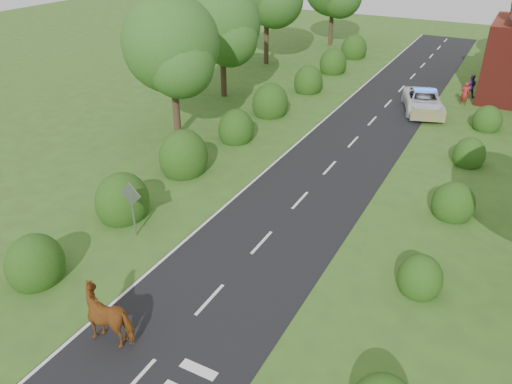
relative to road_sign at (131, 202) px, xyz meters
The scene contains 12 objects.
ground 5.63m from the road_sign, 21.80° to the right, with size 120.00×120.00×0.00m, color #395622.
road 14.03m from the road_sign, 68.96° to the left, with size 6.00×70.00×0.02m, color black.
road_markings 11.56m from the road_sign, 72.72° to the left, with size 4.96×70.00×0.01m.
hedgerow_left 9.85m from the road_sign, 98.87° to the left, with size 2.75×50.41×3.00m.
hedgerow_right 14.85m from the road_sign, 38.46° to the left, with size 2.10×45.78×2.10m.
tree_left_a 11.55m from the road_sign, 115.73° to the left, with size 5.74×5.60×8.38m.
tree_left_b 19.22m from the road_sign, 109.29° to the left, with size 5.74×5.60×8.07m.
road_sign is the anchor object (origin of this frame).
cow 5.88m from the road_sign, 56.83° to the right, with size 1.17×2.21×1.57m, color brown.
police_van 22.75m from the road_sign, 70.72° to the left, with size 3.97×5.81×1.62m.
pedestrian_red 26.24m from the road_sign, 68.02° to the left, with size 0.60×0.39×1.65m, color maroon.
pedestrian_purple 28.22m from the road_sign, 69.36° to the left, with size 0.82×0.64×1.68m, color #50276A.
Camera 1 is at (7.83, -11.25, 11.90)m, focal length 35.00 mm.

